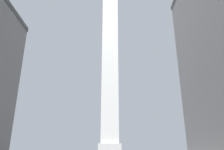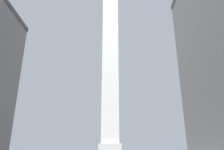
# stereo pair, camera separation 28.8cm
# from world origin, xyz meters

# --- Properties ---
(obelisk) EXTENTS (7.44, 7.44, 77.37)m
(obelisk) POSITION_xyz_m (0.00, 75.24, 37.48)
(obelisk) COLOR silver
(obelisk) RESTS_ON ground_plane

